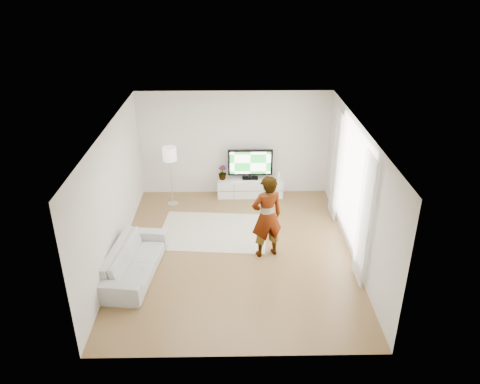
{
  "coord_description": "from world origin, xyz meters",
  "views": [
    {
      "loc": [
        -0.05,
        -8.55,
        5.67
      ],
      "look_at": [
        0.11,
        0.4,
        1.26
      ],
      "focal_mm": 35.0,
      "sensor_mm": 36.0,
      "label": 1
    }
  ],
  "objects_px": {
    "television": "(250,163)",
    "floor_lamp": "(170,156)",
    "rug": "(213,231)",
    "player": "(267,217)",
    "sofa": "(134,260)",
    "media_console": "(250,187)"
  },
  "relations": [
    {
      "from": "sofa",
      "to": "player",
      "type": "bearing_deg",
      "value": -69.75
    },
    {
      "from": "rug",
      "to": "floor_lamp",
      "type": "bearing_deg",
      "value": 127.71
    },
    {
      "from": "media_console",
      "to": "player",
      "type": "distance_m",
      "value": 2.95
    },
    {
      "from": "player",
      "to": "floor_lamp",
      "type": "relative_size",
      "value": 1.17
    },
    {
      "from": "player",
      "to": "sofa",
      "type": "distance_m",
      "value": 2.83
    },
    {
      "from": "floor_lamp",
      "to": "television",
      "type": "bearing_deg",
      "value": 13.63
    },
    {
      "from": "player",
      "to": "rug",
      "type": "bearing_deg",
      "value": -58.09
    },
    {
      "from": "player",
      "to": "television",
      "type": "bearing_deg",
      "value": -103.56
    },
    {
      "from": "television",
      "to": "sofa",
      "type": "relative_size",
      "value": 0.54
    },
    {
      "from": "media_console",
      "to": "rug",
      "type": "relative_size",
      "value": 0.7
    },
    {
      "from": "rug",
      "to": "floor_lamp",
      "type": "height_order",
      "value": "floor_lamp"
    },
    {
      "from": "sofa",
      "to": "floor_lamp",
      "type": "relative_size",
      "value": 1.37
    },
    {
      "from": "television",
      "to": "player",
      "type": "distance_m",
      "value": 2.9
    },
    {
      "from": "player",
      "to": "sofa",
      "type": "xyz_separation_m",
      "value": [
        -2.69,
        -0.63,
        -0.62
      ]
    },
    {
      "from": "television",
      "to": "sofa",
      "type": "xyz_separation_m",
      "value": [
        -2.45,
        -3.52,
        -0.62
      ]
    },
    {
      "from": "television",
      "to": "floor_lamp",
      "type": "relative_size",
      "value": 0.75
    },
    {
      "from": "television",
      "to": "sofa",
      "type": "height_order",
      "value": "television"
    },
    {
      "from": "television",
      "to": "rug",
      "type": "relative_size",
      "value": 0.48
    },
    {
      "from": "television",
      "to": "player",
      "type": "relative_size",
      "value": 0.64
    },
    {
      "from": "sofa",
      "to": "floor_lamp",
      "type": "distance_m",
      "value": 3.23
    },
    {
      "from": "sofa",
      "to": "floor_lamp",
      "type": "bearing_deg",
      "value": -0.91
    },
    {
      "from": "media_console",
      "to": "floor_lamp",
      "type": "relative_size",
      "value": 1.1
    }
  ]
}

